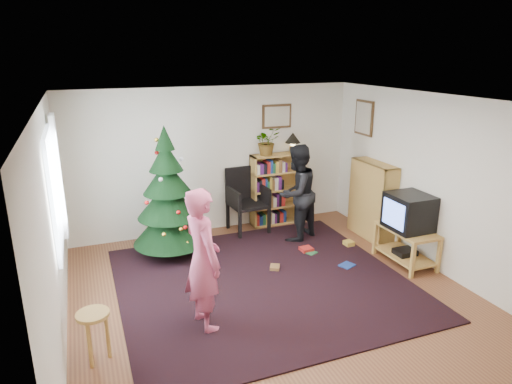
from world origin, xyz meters
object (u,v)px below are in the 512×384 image
object	(u,v)px
armchair	(246,197)
person_standing	(203,260)
stool	(94,324)
crt_tv	(409,212)
tv_stand	(406,243)
person_by_chair	(297,193)
bookshelf_right	(372,199)
picture_back	(277,116)
bookshelf_back	(277,188)
table_lamp	(293,139)
christmas_tree	(168,203)
potted_plant	(267,141)
picture_right	(364,118)

from	to	relation	value
armchair	person_standing	distance (m)	3.06
stool	crt_tv	bearing A→B (deg)	9.01
tv_stand	person_by_chair	bearing A→B (deg)	128.06
bookshelf_right	crt_tv	size ratio (longest dim) A/B	2.16
tv_stand	stool	distance (m)	4.48
picture_back	bookshelf_back	bearing A→B (deg)	-107.35
bookshelf_back	person_standing	world-z (taller)	person_standing
tv_stand	stool	world-z (taller)	same
tv_stand	person_standing	size ratio (longest dim) A/B	0.56
person_standing	table_lamp	bearing A→B (deg)	-52.00
christmas_tree	stool	world-z (taller)	christmas_tree
crt_tv	potted_plant	distance (m)	2.70
picture_back	person_by_chair	distance (m)	1.48
stool	person_by_chair	world-z (taller)	person_by_chair
crt_tv	person_standing	xyz separation A→B (m)	(-3.22, -0.50, 0.02)
armchair	person_standing	world-z (taller)	person_standing
bookshelf_back	person_by_chair	bearing A→B (deg)	-90.22
picture_back	stool	bearing A→B (deg)	-137.44
picture_right	stool	xyz separation A→B (m)	(-4.68, -2.35, -1.52)
picture_back	bookshelf_right	bearing A→B (deg)	-47.88
christmas_tree	bookshelf_right	xyz separation A→B (m)	(3.33, -0.51, -0.18)
picture_back	bookshelf_right	world-z (taller)	picture_back
person_by_chair	potted_plant	size ratio (longest dim) A/B	3.30
tv_stand	potted_plant	distance (m)	2.87
stool	picture_back	bearing A→B (deg)	42.56
armchair	table_lamp	xyz separation A→B (m)	(0.93, 0.07, 0.94)
picture_back	bookshelf_back	world-z (taller)	picture_back
christmas_tree	table_lamp	distance (m)	2.58
picture_right	person_standing	distance (m)	4.24
picture_back	bookshelf_right	distance (m)	2.19
picture_back	armchair	size ratio (longest dim) A/B	0.50
crt_tv	person_by_chair	bearing A→B (deg)	127.99
bookshelf_back	crt_tv	size ratio (longest dim) A/B	2.16
bookshelf_right	person_by_chair	world-z (taller)	person_by_chair
picture_right	armchair	bearing A→B (deg)	165.39
tv_stand	table_lamp	bearing A→B (deg)	109.93
christmas_tree	bookshelf_back	distance (m)	2.21
picture_right	table_lamp	size ratio (longest dim) A/B	1.63
picture_back	table_lamp	distance (m)	0.50
bookshelf_back	person_standing	xyz separation A→B (m)	(-2.11, -2.74, 0.17)
tv_stand	armchair	size ratio (longest dim) A/B	0.84
potted_plant	table_lamp	xyz separation A→B (m)	(0.50, -0.00, 0.00)
crt_tv	armchair	distance (m)	2.79
picture_right	bookshelf_right	xyz separation A→B (m)	(-0.14, -0.59, -1.29)
bookshelf_right	person_standing	distance (m)	3.69
armchair	potted_plant	bearing A→B (deg)	5.37
picture_back	person_standing	xyz separation A→B (m)	(-2.15, -2.87, -1.12)
picture_back	christmas_tree	bearing A→B (deg)	-159.23
picture_back	christmas_tree	size ratio (longest dim) A/B	0.27
table_lamp	stool	bearing A→B (deg)	-140.82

